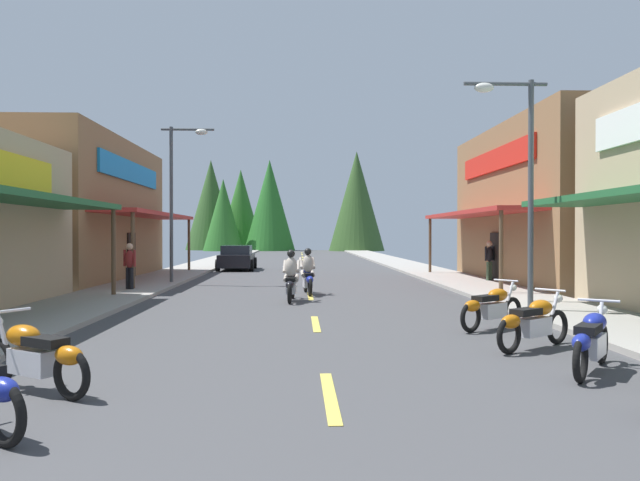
# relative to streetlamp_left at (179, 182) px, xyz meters

# --- Properties ---
(ground) EXTENTS (10.17, 91.86, 0.10)m
(ground) POSITION_rel_streetlamp_left_xyz_m (5.17, 6.93, -4.17)
(ground) COLOR #424244
(sidewalk_left) EXTENTS (2.78, 91.86, 0.12)m
(sidewalk_left) POSITION_rel_streetlamp_left_xyz_m (-1.30, 6.93, -4.06)
(sidewalk_left) COLOR #9E9991
(sidewalk_left) RESTS_ON ground
(sidewalk_right) EXTENTS (2.78, 91.86, 0.12)m
(sidewalk_right) POSITION_rel_streetlamp_left_xyz_m (11.65, 6.93, -4.06)
(sidewalk_right) COLOR #9E9991
(sidewalk_right) RESTS_ON ground
(centerline_dashes) EXTENTS (0.16, 65.39, 0.01)m
(centerline_dashes) POSITION_rel_streetlamp_left_xyz_m (5.17, 9.19, -4.11)
(centerline_dashes) COLOR #E0C64C
(centerline_dashes) RESTS_ON ground
(storefront_left_far) EXTENTS (8.59, 12.73, 6.17)m
(storefront_left_far) POSITION_rel_streetlamp_left_xyz_m (-6.06, 2.72, -1.04)
(storefront_left_far) COLOR olive
(storefront_left_far) RESTS_ON ground
(storefront_right_far) EXTENTS (8.79, 12.35, 6.57)m
(storefront_right_far) POSITION_rel_streetlamp_left_xyz_m (16.50, 0.47, -0.83)
(storefront_right_far) COLOR olive
(storefront_right_far) RESTS_ON ground
(streetlamp_left) EXTENTS (2.12, 0.30, 6.35)m
(streetlamp_left) POSITION_rel_streetlamp_left_xyz_m (0.00, 0.00, 0.00)
(streetlamp_left) COLOR #474C51
(streetlamp_left) RESTS_ON ground
(streetlamp_right) EXTENTS (2.12, 0.30, 5.93)m
(streetlamp_right) POSITION_rel_streetlamp_left_xyz_m (10.33, -9.40, -0.23)
(streetlamp_right) COLOR #474C51
(streetlamp_right) RESTS_ON ground
(motorcycle_parked_right_1) EXTENTS (1.37, 1.77, 1.04)m
(motorcycle_parked_right_1) POSITION_rel_streetlamp_left_xyz_m (9.06, -15.83, -3.63)
(motorcycle_parked_right_1) COLOR black
(motorcycle_parked_right_1) RESTS_ON ground
(motorcycle_parked_right_2) EXTENTS (1.79, 1.34, 1.04)m
(motorcycle_parked_right_2) POSITION_rel_streetlamp_left_xyz_m (8.93, -13.98, -3.63)
(motorcycle_parked_right_2) COLOR black
(motorcycle_parked_right_2) RESTS_ON ground
(motorcycle_parked_right_3) EXTENTS (1.76, 1.37, 1.04)m
(motorcycle_parked_right_3) POSITION_rel_streetlamp_left_xyz_m (8.91, -11.72, -3.63)
(motorcycle_parked_right_3) COLOR black
(motorcycle_parked_right_3) RESTS_ON ground
(motorcycle_parked_left_2) EXTENTS (1.86, 1.23, 1.04)m
(motorcycle_parked_left_2) POSITION_rel_streetlamp_left_xyz_m (1.40, -16.66, -3.63)
(motorcycle_parked_left_2) COLOR black
(motorcycle_parked_left_2) RESTS_ON ground
(rider_cruising_lead) EXTENTS (0.60, 2.14, 1.57)m
(rider_cruising_lead) POSITION_rel_streetlamp_left_xyz_m (4.56, -6.18, -3.47)
(rider_cruising_lead) COLOR black
(rider_cruising_lead) RESTS_ON ground
(rider_cruising_trailing) EXTENTS (0.61, 2.14, 1.57)m
(rider_cruising_trailing) POSITION_rel_streetlamp_left_xyz_m (5.10, -4.09, -3.47)
(rider_cruising_trailing) COLOR black
(rider_cruising_trailing) RESTS_ON ground
(pedestrian_by_shop) EXTENTS (0.48, 0.42, 1.77)m
(pedestrian_by_shop) POSITION_rel_streetlamp_left_xyz_m (12.72, 0.34, -3.09)
(pedestrian_by_shop) COLOR #3F593F
(pedestrian_by_shop) RESTS_ON ground
(pedestrian_browsing) EXTENTS (0.50, 0.41, 1.72)m
(pedestrian_browsing) POSITION_rel_streetlamp_left_xyz_m (-1.11, -3.16, -3.12)
(pedestrian_browsing) COLOR black
(pedestrian_browsing) RESTS_ON ground
(parked_car_curbside) EXTENTS (2.09, 4.32, 1.40)m
(parked_car_curbside) POSITION_rel_streetlamp_left_xyz_m (1.28, 10.16, -3.43)
(parked_car_curbside) COLOR black
(parked_car_curbside) RESTS_ON ground
(treeline_backdrop) EXTENTS (25.35, 13.74, 12.30)m
(treeline_backdrop) POSITION_rel_streetlamp_left_xyz_m (0.97, 52.92, 1.56)
(treeline_backdrop) COLOR #305423
(treeline_backdrop) RESTS_ON ground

